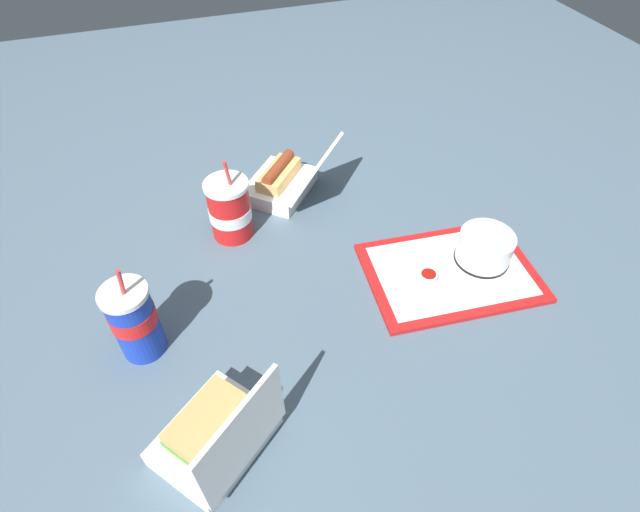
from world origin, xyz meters
The scene contains 10 objects.
ground_plane centered at (0.00, 0.00, 0.00)m, with size 3.20×3.20×0.00m, color #4C6070.
food_tray centered at (0.27, -0.10, 0.01)m, with size 0.39×0.29×0.01m.
cake_container centered at (0.35, -0.09, 0.05)m, with size 0.12×0.12×0.07m.
ketchup_cup centered at (0.21, -0.12, 0.03)m, with size 0.04×0.04×0.02m.
napkin_stack centered at (0.22, -0.13, 0.02)m, with size 0.10×0.10×0.00m, color white.
plastic_fork centered at (0.21, -0.04, 0.02)m, with size 0.11×0.01×0.01m, color white.
clamshell_hotdog_center centered at (0.00, 0.30, 0.04)m, with size 0.28×0.27×0.16m.
clamshell_sandwich_left centered at (-0.29, -0.33, 0.04)m, with size 0.24×0.23×0.18m.
soda_cup_right centered at (-0.39, -0.08, 0.09)m, with size 0.09×0.09×0.23m.
soda_cup_front centered at (-0.16, 0.19, 0.07)m, with size 0.10×0.10×0.21m.
Camera 1 is at (-0.24, -0.72, 0.82)m, focal length 28.00 mm.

